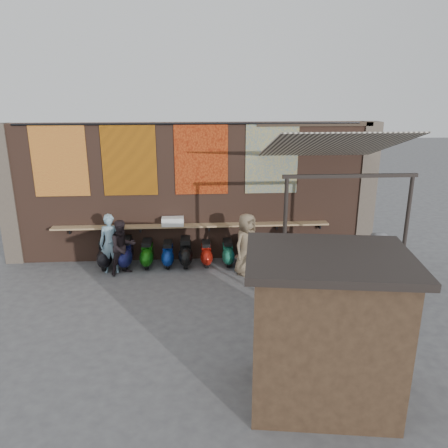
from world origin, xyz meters
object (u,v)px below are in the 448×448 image
at_px(scooter_stool_3, 168,254).
at_px(shopper_grey, 376,267).
at_px(scooter_stool_1, 126,253).
at_px(shopper_tan, 246,244).
at_px(scooter_stool_7, 245,251).
at_px(market_stall, 324,333).
at_px(shelf_box, 173,221).
at_px(scooter_stool_2, 147,254).
at_px(scooter_stool_4, 186,252).
at_px(scooter_stool_5, 206,254).
at_px(diner_right, 123,247).
at_px(scooter_stool_0, 106,254).
at_px(shopper_navy, 315,274).
at_px(diner_left, 111,244).
at_px(scooter_stool_6, 228,253).

height_order(scooter_stool_3, shopper_grey, shopper_grey).
relative_size(scooter_stool_1, shopper_tan, 0.51).
distance_m(scooter_stool_7, market_stall, 5.84).
distance_m(scooter_stool_3, scooter_stool_7, 2.22).
relative_size(shelf_box, scooter_stool_2, 0.79).
distance_m(scooter_stool_4, scooter_stool_5, 0.60).
bearing_deg(shopper_tan, diner_right, 133.79).
height_order(scooter_stool_0, scooter_stool_4, scooter_stool_0).
distance_m(scooter_stool_7, shopper_navy, 2.89).
bearing_deg(scooter_stool_3, shopper_navy, -36.11).
height_order(shopper_tan, market_stall, market_stall).
height_order(scooter_stool_3, scooter_stool_5, scooter_stool_3).
bearing_deg(shopper_navy, scooter_stool_4, -75.26).
xyz_separation_m(shelf_box, scooter_stool_1, (-1.35, -0.28, -0.82)).
height_order(scooter_stool_1, diner_left, diner_left).
distance_m(scooter_stool_3, shopper_tan, 2.35).
relative_size(shelf_box, scooter_stool_0, 0.73).
height_order(scooter_stool_0, scooter_stool_1, scooter_stool_1).
relative_size(shelf_box, diner_right, 0.41).
relative_size(scooter_stool_2, scooter_stool_3, 1.08).
bearing_deg(shelf_box, scooter_stool_0, -171.94).
bearing_deg(shelf_box, shopper_navy, -40.33).
xyz_separation_m(shelf_box, scooter_stool_2, (-0.75, -0.28, -0.87)).
bearing_deg(diner_right, diner_left, 123.69).
bearing_deg(shopper_tan, scooter_stool_1, 125.85).
distance_m(scooter_stool_5, diner_right, 2.37).
bearing_deg(scooter_stool_1, scooter_stool_2, 0.62).
bearing_deg(scooter_stool_2, diner_left, -159.59).
distance_m(scooter_stool_2, diner_right, 0.86).
distance_m(scooter_stool_3, diner_left, 1.63).
bearing_deg(diner_left, scooter_stool_7, 2.63).
bearing_deg(scooter_stool_5, diner_left, -172.87).
distance_m(shelf_box, diner_right, 1.61).
xyz_separation_m(scooter_stool_3, market_stall, (2.82, -5.81, 0.85)).
distance_m(scooter_stool_3, shopper_grey, 5.66).
relative_size(shelf_box, shopper_grey, 0.37).
bearing_deg(market_stall, scooter_stool_5, 114.73).
distance_m(scooter_stool_6, market_stall, 5.98).
distance_m(scooter_stool_1, scooter_stool_6, 2.92).
bearing_deg(diner_left, scooter_stool_3, 10.75).
distance_m(scooter_stool_7, diner_left, 3.77).
bearing_deg(scooter_stool_6, scooter_stool_1, -179.96).
xyz_separation_m(scooter_stool_2, diner_left, (-0.94, -0.35, 0.46)).
distance_m(scooter_stool_3, scooter_stool_5, 1.11).
relative_size(scooter_stool_3, diner_left, 0.44).
height_order(scooter_stool_5, scooter_stool_6, scooter_stool_6).
height_order(shelf_box, shopper_grey, shopper_grey).
relative_size(scooter_stool_0, market_stall, 0.36).
xyz_separation_m(scooter_stool_6, shopper_grey, (3.36, -2.44, 0.50)).
relative_size(scooter_stool_2, shopper_tan, 0.46).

